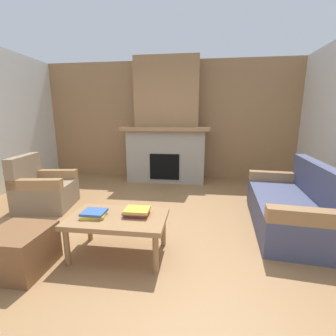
{
  "coord_description": "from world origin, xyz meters",
  "views": [
    {
      "loc": [
        0.72,
        -2.62,
        1.42
      ],
      "look_at": [
        0.28,
        0.72,
        0.69
      ],
      "focal_mm": 24.73,
      "sensor_mm": 36.0,
      "label": 1
    }
  ],
  "objects_px": {
    "ottoman": "(20,250)",
    "coffee_table": "(118,221)",
    "fireplace": "(167,129)",
    "armchair": "(44,190)",
    "couch": "(292,205)"
  },
  "relations": [
    {
      "from": "fireplace",
      "to": "armchair",
      "type": "xyz_separation_m",
      "value": [
        -1.72,
        -1.99,
        -0.87
      ]
    },
    {
      "from": "couch",
      "to": "coffee_table",
      "type": "height_order",
      "value": "couch"
    },
    {
      "from": "fireplace",
      "to": "ottoman",
      "type": "relative_size",
      "value": 5.19
    },
    {
      "from": "armchair",
      "to": "coffee_table",
      "type": "distance_m",
      "value": 1.98
    },
    {
      "from": "coffee_table",
      "to": "ottoman",
      "type": "relative_size",
      "value": 1.92
    },
    {
      "from": "coffee_table",
      "to": "armchair",
      "type": "bearing_deg",
      "value": 145.59
    },
    {
      "from": "coffee_table",
      "to": "ottoman",
      "type": "height_order",
      "value": "coffee_table"
    },
    {
      "from": "couch",
      "to": "armchair",
      "type": "bearing_deg",
      "value": 177.3
    },
    {
      "from": "fireplace",
      "to": "coffee_table",
      "type": "xyz_separation_m",
      "value": [
        -0.09,
        -3.11,
        -0.79
      ]
    },
    {
      "from": "couch",
      "to": "armchair",
      "type": "height_order",
      "value": "same"
    },
    {
      "from": "coffee_table",
      "to": "fireplace",
      "type": "bearing_deg",
      "value": 88.35
    },
    {
      "from": "fireplace",
      "to": "couch",
      "type": "relative_size",
      "value": 1.44
    },
    {
      "from": "coffee_table",
      "to": "couch",
      "type": "bearing_deg",
      "value": 24.59
    },
    {
      "from": "ottoman",
      "to": "coffee_table",
      "type": "bearing_deg",
      "value": 23.58
    },
    {
      "from": "ottoman",
      "to": "fireplace",
      "type": "bearing_deg",
      "value": 75.01
    }
  ]
}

